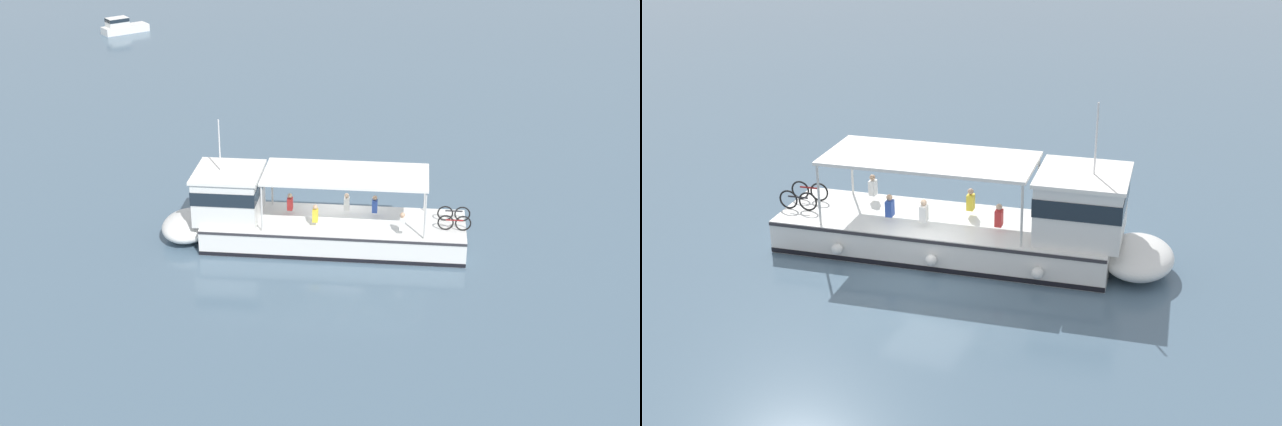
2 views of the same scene
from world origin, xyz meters
TOP-DOWN VIEW (x-y plane):
  - ground_plane at (0.00, 0.00)m, footprint 400.00×400.00m
  - ferry_main at (-1.85, 1.47)m, footprint 4.57×13.02m

SIDE VIEW (x-z plane):
  - ground_plane at x=0.00m, z-range 0.00..0.00m
  - ferry_main at x=-1.85m, z-range -1.64..3.68m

